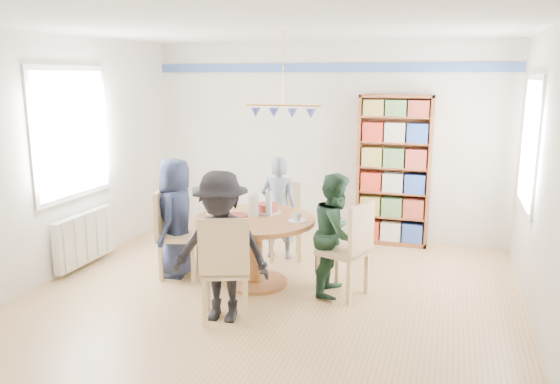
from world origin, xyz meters
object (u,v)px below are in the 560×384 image
at_px(person_left, 176,218).
at_px(person_far, 279,208).
at_px(chair_right, 351,246).
at_px(person_near, 221,247).
at_px(chair_left, 171,229).
at_px(chair_near, 225,264).
at_px(dining_table, 255,235).
at_px(chair_far, 285,216).
at_px(person_right, 336,234).
at_px(bookshelf, 394,172).
at_px(radiator, 84,238).

xyz_separation_m(person_left, person_far, (0.92, 0.92, -0.03)).
xyz_separation_m(chair_right, person_left, (-2.01, 0.05, 0.12)).
xyz_separation_m(person_far, person_near, (0.03, -1.86, 0.07)).
distance_m(chair_right, person_near, 1.38).
xyz_separation_m(chair_left, chair_near, (1.05, -0.92, 0.01)).
relative_size(chair_right, person_left, 0.74).
bearing_deg(chair_near, chair_right, 43.17).
bearing_deg(chair_left, dining_table, 3.39).
distance_m(person_far, person_near, 1.86).
xyz_separation_m(chair_right, chair_near, (-0.99, -0.93, 0.01)).
bearing_deg(chair_far, dining_table, -91.59).
bearing_deg(chair_left, person_left, 60.52).
distance_m(person_left, person_right, 1.84).
bearing_deg(chair_right, person_near, -139.87).
height_order(dining_table, chair_far, chair_far).
bearing_deg(person_far, chair_near, 90.49).
relative_size(chair_right, chair_far, 1.07).
height_order(chair_far, bookshelf, bookshelf).
bearing_deg(chair_right, person_far, 137.97).
bearing_deg(person_left, bookshelf, 122.88).
distance_m(dining_table, person_near, 0.94).
xyz_separation_m(chair_right, chair_far, (-1.03, 1.05, -0.04)).
bearing_deg(person_left, radiator, -94.28).
relative_size(person_far, person_near, 0.91).
bearing_deg(chair_far, person_far, -125.75).
bearing_deg(chair_right, chair_near, -136.83).
distance_m(dining_table, person_right, 0.89).
bearing_deg(dining_table, person_right, 2.03).
height_order(person_far, bookshelf, bookshelf).
distance_m(chair_right, bookshelf, 2.06).
relative_size(chair_far, bookshelf, 0.47).
bearing_deg(person_right, person_far, 45.34).
distance_m(chair_far, person_right, 1.30).
bearing_deg(dining_table, radiator, -177.67).
distance_m(radiator, chair_near, 2.39).
relative_size(chair_far, person_near, 0.66).
distance_m(chair_far, person_near, 1.94).
bearing_deg(chair_left, chair_near, -41.36).
bearing_deg(person_near, person_left, 131.14).
distance_m(dining_table, person_left, 0.96).
bearing_deg(person_far, chair_far, -127.91).
bearing_deg(chair_near, chair_far, 91.03).
bearing_deg(dining_table, chair_far, 88.41).
xyz_separation_m(chair_right, person_far, (-1.08, 0.97, 0.09)).
height_order(radiator, chair_far, chair_far).
bearing_deg(person_near, chair_right, 35.56).
height_order(radiator, person_right, person_right).
distance_m(radiator, person_far, 2.36).
height_order(radiator, person_near, person_near).
height_order(chair_right, person_far, person_far).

